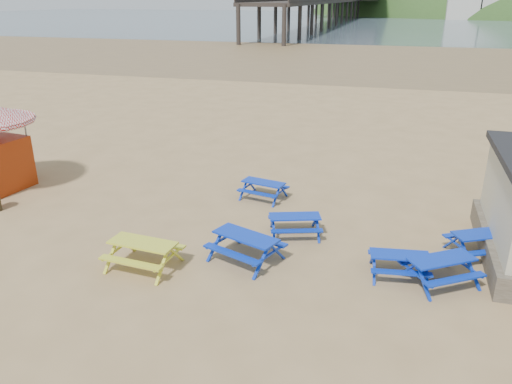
% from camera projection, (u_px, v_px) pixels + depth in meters
% --- Properties ---
extents(ground, '(400.00, 400.00, 0.00)m').
position_uv_depth(ground, '(254.00, 239.00, 15.90)').
color(ground, tan).
rests_on(ground, ground).
extents(wet_sand, '(400.00, 400.00, 0.00)m').
position_uv_depth(wet_sand, '(373.00, 56.00, 65.06)').
color(wet_sand, olive).
rests_on(wet_sand, ground).
extents(sea, '(400.00, 400.00, 0.00)m').
position_uv_depth(sea, '(396.00, 19.00, 167.85)').
color(sea, '#445561').
rests_on(sea, ground).
extents(picnic_table_blue_a, '(1.96, 1.77, 0.68)m').
position_uv_depth(picnic_table_blue_a, '(295.00, 225.00, 16.04)').
color(picnic_table_blue_a, '#061CA9').
rests_on(picnic_table_blue_a, ground).
extents(picnic_table_blue_b, '(1.85, 1.60, 0.68)m').
position_uv_depth(picnic_table_blue_b, '(263.00, 190.00, 18.96)').
color(picnic_table_blue_b, '#061CA9').
rests_on(picnic_table_blue_b, ground).
extents(picnic_table_blue_c, '(2.21, 2.08, 0.73)m').
position_uv_depth(picnic_table_blue_c, '(481.00, 244.00, 14.76)').
color(picnic_table_blue_c, '#061CA9').
rests_on(picnic_table_blue_c, ground).
extents(picnic_table_blue_d, '(2.35, 2.13, 0.81)m').
position_uv_depth(picnic_table_blue_d, '(246.00, 248.00, 14.48)').
color(picnic_table_blue_d, '#061CA9').
rests_on(picnic_table_blue_d, ground).
extents(picnic_table_blue_e, '(1.76, 1.50, 0.67)m').
position_uv_depth(picnic_table_blue_e, '(399.00, 265.00, 13.69)').
color(picnic_table_blue_e, '#061CA9').
rests_on(picnic_table_blue_e, ground).
extents(picnic_table_blue_f, '(2.27, 2.18, 0.75)m').
position_uv_depth(picnic_table_blue_f, '(440.00, 271.00, 13.34)').
color(picnic_table_blue_f, '#061CA9').
rests_on(picnic_table_blue_f, ground).
extents(picnic_table_yellow, '(2.03, 1.69, 0.80)m').
position_uv_depth(picnic_table_yellow, '(144.00, 255.00, 14.10)').
color(picnic_table_yellow, '#B1BA21').
rests_on(picnic_table_yellow, ground).
extents(pier, '(24.00, 220.00, 39.29)m').
position_uv_depth(pier, '(347.00, 2.00, 177.88)').
color(pier, black).
rests_on(pier, ground).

